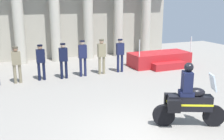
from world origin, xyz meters
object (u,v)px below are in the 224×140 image
at_px(officer_in_row_3, 63,58).
at_px(motorcycle_with_rider, 187,100).
at_px(officer_in_row_1, 16,62).
at_px(officer_in_row_4, 83,55).
at_px(officer_in_row_2, 41,60).
at_px(officer_in_row_5, 102,54).
at_px(reviewing_stand, 160,60).
at_px(officer_in_row_6, 120,53).

bearing_deg(officer_in_row_3, motorcycle_with_rider, 111.79).
distance_m(officer_in_row_1, officer_in_row_4, 3.01).
height_order(officer_in_row_2, officer_in_row_5, officer_in_row_5).
height_order(officer_in_row_4, officer_in_row_5, officer_in_row_4).
relative_size(officer_in_row_2, officer_in_row_3, 0.99).
bearing_deg(officer_in_row_4, reviewing_stand, -172.41).
bearing_deg(motorcycle_with_rider, reviewing_stand, 87.46).
bearing_deg(officer_in_row_4, officer_in_row_2, -0.57).
relative_size(officer_in_row_2, motorcycle_with_rider, 0.85).
distance_m(reviewing_stand, officer_in_row_4, 4.72).
bearing_deg(reviewing_stand, officer_in_row_3, -174.90).
height_order(officer_in_row_3, officer_in_row_4, officer_in_row_4).
distance_m(officer_in_row_2, officer_in_row_3, 1.02).
relative_size(officer_in_row_6, motorcycle_with_rider, 0.88).
distance_m(officer_in_row_5, officer_in_row_6, 1.01).
height_order(officer_in_row_1, officer_in_row_2, officer_in_row_2).
relative_size(reviewing_stand, officer_in_row_2, 2.07).
distance_m(reviewing_stand, motorcycle_with_rider, 7.53).
height_order(officer_in_row_1, officer_in_row_4, officer_in_row_4).
bearing_deg(motorcycle_with_rider, officer_in_row_5, 116.78).
xyz_separation_m(officer_in_row_4, motorcycle_with_rider, (1.30, -6.26, -0.24)).
distance_m(reviewing_stand, officer_in_row_5, 3.75).
xyz_separation_m(officer_in_row_2, officer_in_row_5, (2.95, -0.03, 0.06)).
bearing_deg(motorcycle_with_rider, officer_in_row_4, 125.69).
height_order(officer_in_row_6, motorcycle_with_rider, motorcycle_with_rider).
bearing_deg(reviewing_stand, officer_in_row_6, -171.52).
bearing_deg(officer_in_row_2, officer_in_row_6, -178.39).
distance_m(officer_in_row_5, motorcycle_with_rider, 6.33).
height_order(reviewing_stand, motorcycle_with_rider, motorcycle_with_rider).
bearing_deg(reviewing_stand, motorcycle_with_rider, -116.51).
bearing_deg(motorcycle_with_rider, officer_in_row_1, 148.41).
bearing_deg(reviewing_stand, officer_in_row_2, -176.78).
distance_m(officer_in_row_4, officer_in_row_6, 2.00).
bearing_deg(officer_in_row_6, motorcycle_with_rider, 85.68).
xyz_separation_m(officer_in_row_1, officer_in_row_2, (1.05, 0.06, 0.01)).
relative_size(officer_in_row_1, motorcycle_with_rider, 0.84).
distance_m(officer_in_row_3, motorcycle_with_rider, 6.62).
bearing_deg(officer_in_row_6, reviewing_stand, -169.56).
xyz_separation_m(officer_in_row_3, officer_in_row_4, (0.94, 0.04, 0.05)).
relative_size(reviewing_stand, officer_in_row_3, 2.04).
height_order(officer_in_row_4, officer_in_row_6, officer_in_row_4).
bearing_deg(officer_in_row_2, officer_in_row_3, 174.79).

